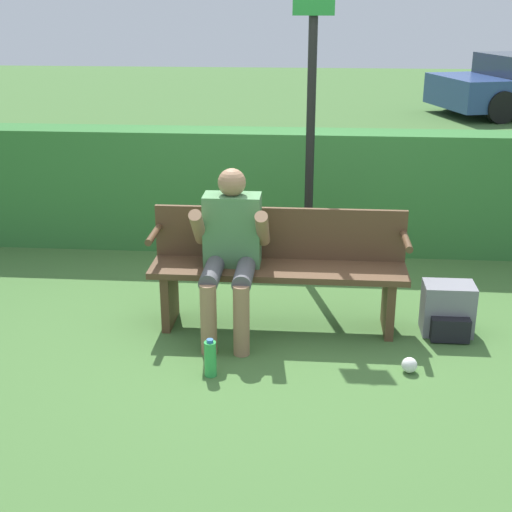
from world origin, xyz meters
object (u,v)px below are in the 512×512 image
object	(u,v)px
water_bottle	(210,358)
signpost	(311,122)
park_bench	(278,265)
person_seated	(231,245)
backpack	(448,311)

from	to	relation	value
water_bottle	signpost	world-z (taller)	signpost
park_bench	water_bottle	distance (m)	0.96
person_seated	water_bottle	distance (m)	0.86
backpack	signpost	xyz separation A→B (m)	(-1.02, 0.89, 1.18)
water_bottle	signpost	distance (m)	2.13
person_seated	backpack	world-z (taller)	person_seated
signpost	backpack	bearing A→B (deg)	-41.14
park_bench	person_seated	distance (m)	0.40
person_seated	signpost	world-z (taller)	signpost
park_bench	backpack	xyz separation A→B (m)	(1.22, -0.07, -0.28)
park_bench	water_bottle	world-z (taller)	park_bench
backpack	water_bottle	xyz separation A→B (m)	(-1.60, -0.74, -0.06)
park_bench	person_seated	xyz separation A→B (m)	(-0.33, -0.14, 0.19)
person_seated	park_bench	bearing A→B (deg)	23.10
backpack	water_bottle	distance (m)	1.77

